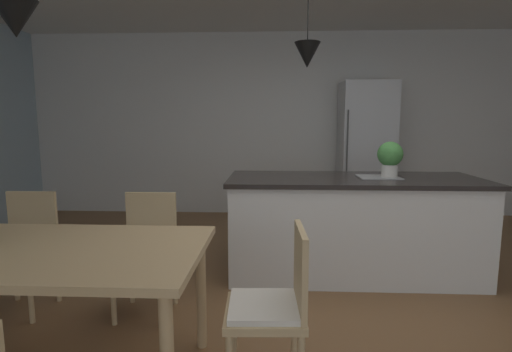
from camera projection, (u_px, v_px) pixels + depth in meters
The scene contains 11 objects.
ground_plane at pixel (324, 317), 2.85m from camera, with size 10.00×8.40×0.04m, color brown.
wall_back_kitchen at pixel (299, 125), 5.88m from camera, with size 10.00×0.12×2.70m, color silver.
dining_table at pixel (5, 259), 2.02m from camera, with size 2.06×0.92×0.75m.
chair_kitchen_end at pixel (274, 304), 1.99m from camera, with size 0.42×0.42×0.87m.
chair_far_right at pixel (147, 249), 2.85m from camera, with size 0.40×0.40×0.87m.
chair_far_left at pixel (24, 247), 2.89m from camera, with size 0.40×0.40×0.87m.
kitchen_island at pixel (352, 225), 3.57m from camera, with size 2.25×0.89×0.91m.
refrigerator at pixel (365, 152), 5.50m from camera, with size 0.72×0.67×1.94m.
pendant_over_table at pixel (15, 18), 1.99m from camera, with size 0.23×0.23×0.87m.
pendant_over_island_main at pixel (307, 55), 3.38m from camera, with size 0.23×0.23×0.84m.
potted_plant_on_island at pixel (390, 157), 3.47m from camera, with size 0.22×0.22×0.32m.
Camera 1 is at (-0.37, -2.70, 1.39)m, focal length 27.36 mm.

